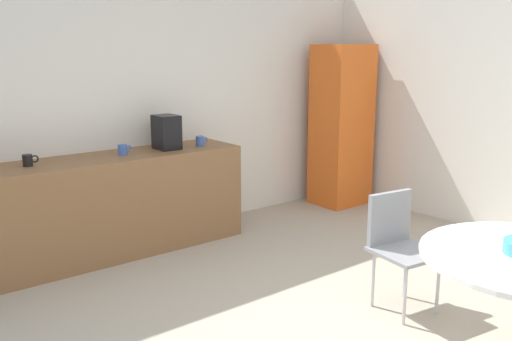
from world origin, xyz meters
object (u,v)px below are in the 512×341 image
(locker_cabinet, at_px, (341,126))
(mug_white, at_px, (200,141))
(coffee_maker, at_px, (166,132))
(mug_red, at_px, (123,150))
(mug_green, at_px, (28,160))
(chair_gray, at_px, (398,237))

(locker_cabinet, relative_size, mug_white, 14.50)
(coffee_maker, bearing_deg, mug_red, -177.23)
(locker_cabinet, height_order, mug_green, locker_cabinet)
(mug_white, height_order, mug_green, same)
(chair_gray, distance_m, mug_white, 2.25)
(locker_cabinet, bearing_deg, mug_red, 178.36)
(locker_cabinet, xyz_separation_m, chair_gray, (-1.67, -2.14, -0.41))
(mug_green, distance_m, coffee_maker, 1.26)
(mug_green, bearing_deg, coffee_maker, -0.79)
(mug_green, height_order, mug_red, same)
(mug_red, bearing_deg, coffee_maker, 2.77)
(locker_cabinet, relative_size, mug_red, 14.50)
(chair_gray, bearing_deg, locker_cabinet, 51.99)
(locker_cabinet, height_order, coffee_maker, locker_cabinet)
(mug_red, bearing_deg, chair_gray, -64.78)
(mug_green, distance_m, mug_red, 0.81)
(locker_cabinet, bearing_deg, mug_green, 178.09)
(mug_white, height_order, mug_red, same)
(locker_cabinet, relative_size, chair_gray, 2.25)
(mug_green, bearing_deg, locker_cabinet, -1.91)
(locker_cabinet, xyz_separation_m, mug_green, (-3.52, 0.12, 0.01))
(mug_green, xyz_separation_m, coffee_maker, (1.26, -0.02, 0.11))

